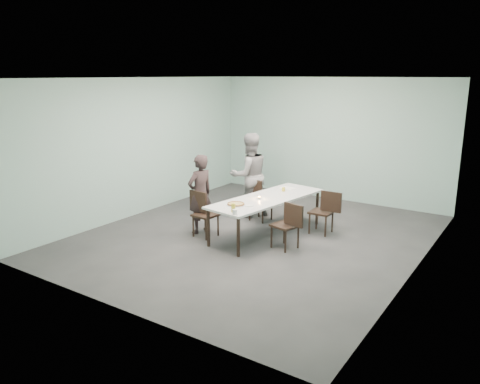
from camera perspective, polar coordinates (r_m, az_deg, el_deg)
The scene contains 16 objects.
ground at distance 9.17m, azimuth 1.91°, elevation -5.36°, with size 7.00×7.00×0.00m, color #333335.
room_shell at distance 8.71m, azimuth 2.02°, elevation 7.30°, with size 6.02×7.02×3.01m.
table at distance 9.06m, azimuth 3.28°, elevation -1.03°, with size 1.28×2.71×0.75m.
chair_near_left at distance 9.08m, azimuth -4.61°, elevation -2.28°, with size 0.63×0.46×0.87m.
chair_far_left at distance 10.06m, azimuth 2.19°, elevation -0.61°, with size 0.63×0.45×0.87m.
chair_near_right at distance 8.38m, azimuth 5.94°, elevation -3.73°, with size 0.65×0.51×0.87m.
chair_far_right at distance 9.30m, azimuth 10.37°, elevation -2.08°, with size 0.61×0.42×0.87m.
diner_near at distance 9.21m, azimuth -4.88°, elevation -0.23°, with size 0.57×0.38×1.57m, color black.
diner_far at distance 10.24m, azimuth 1.12°, elevation 2.07°, with size 0.89×0.70×1.84m, color slate.
pizza at distance 8.51m, azimuth -0.51°, elevation -1.49°, with size 0.34×0.34×0.04m.
side_plate at distance 8.48m, azimuth 1.05°, elevation -1.64°, with size 0.18×0.18×0.01m, color white.
beer_glass at distance 8.07m, azimuth -0.82°, elevation -1.96°, with size 0.08×0.08×0.15m, color gold.
water_tumbler at distance 7.94m, azimuth -0.64°, elevation -2.45°, with size 0.08×0.08×0.09m, color silver.
tealight at distance 8.91m, azimuth 2.38°, elevation -0.76°, with size 0.06×0.06×0.05m.
amber_tumbler at distance 9.55m, azimuth 5.33°, elevation 0.33°, with size 0.07×0.07×0.08m, color gold.
menu at distance 9.82m, azimuth 5.83°, elevation 0.48°, with size 0.30×0.22×0.01m, color silver.
Camera 1 is at (4.52, -7.36, 3.07)m, focal length 35.00 mm.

